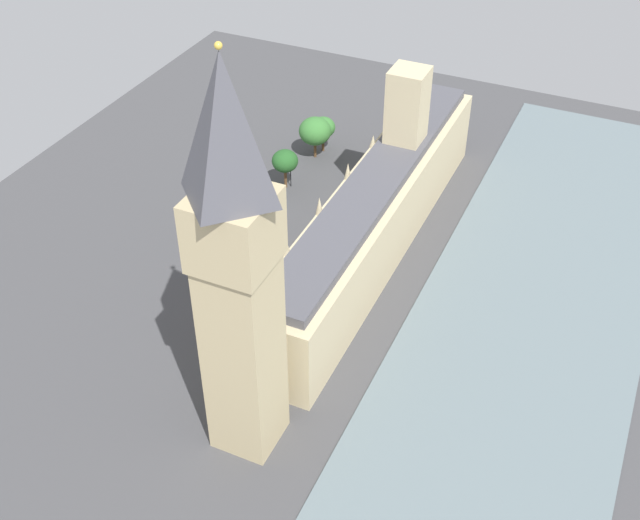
{
  "coord_description": "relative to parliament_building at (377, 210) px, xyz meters",
  "views": [
    {
      "loc": [
        -39.61,
        104.6,
        85.47
      ],
      "look_at": [
        1.0,
        15.66,
        8.12
      ],
      "focal_mm": 44.93,
      "sensor_mm": 36.0,
      "label": 1
    }
  ],
  "objects": [
    {
      "name": "car_silver_near_tower",
      "position": [
        12.0,
        -17.46,
        -7.05
      ],
      "size": [
        1.92,
        4.53,
        1.74
      ],
      "rotation": [
        0.0,
        0.0,
        0.04
      ],
      "color": "#B7B7BC",
      "rests_on": "ground"
    },
    {
      "name": "parliament_building",
      "position": [
        0.0,
        0.0,
        0.0
      ],
      "size": [
        11.16,
        75.6,
        28.21
      ],
      "color": "#CCBA8E",
      "rests_on": "ground"
    },
    {
      "name": "clock_tower",
      "position": [
        0.05,
        45.83,
        20.86
      ],
      "size": [
        8.95,
        8.95,
        55.67
      ],
      "color": "tan",
      "rests_on": "ground"
    },
    {
      "name": "plane_tree_opposite_hall",
      "position": [
        22.85,
        -10.68,
        -2.08
      ],
      "size": [
        5.05,
        5.05,
        8.05
      ],
      "color": "brown",
      "rests_on": "ground"
    },
    {
      "name": "pedestrian_far_end",
      "position": [
        7.98,
        -32.21,
        -7.21
      ],
      "size": [
        0.63,
        0.67,
        1.6
      ],
      "rotation": [
        0.0,
        0.0,
        2.53
      ],
      "color": "maroon",
      "rests_on": "ground"
    },
    {
      "name": "plane_tree_trailing",
      "position": [
        22.43,
        -23.41,
        -1.98
      ],
      "size": [
        6.56,
        6.56,
        8.76
      ],
      "color": "brown",
      "rests_on": "ground"
    },
    {
      "name": "ground_plane",
      "position": [
        1.99,
        1.11,
        -7.93
      ],
      "size": [
        145.6,
        145.6,
        0.0
      ],
      "primitive_type": "plane",
      "color": "#424244"
    },
    {
      "name": "river_thames",
      "position": [
        -28.88,
        1.11,
        -7.81
      ],
      "size": [
        35.04,
        131.04,
        0.25
      ],
      "primitive_type": "cube",
      "color": "slate",
      "rests_on": "ground"
    },
    {
      "name": "car_black_kerbside",
      "position": [
        13.61,
        26.29,
        -7.05
      ],
      "size": [
        1.94,
        4.11,
        1.74
      ],
      "rotation": [
        0.0,
        0.0,
        3.18
      ],
      "color": "black",
      "rests_on": "ground"
    },
    {
      "name": "plane_tree_by_river_gate",
      "position": [
        21.98,
        -26.34,
        -2.53
      ],
      "size": [
        4.98,
        4.98,
        7.56
      ],
      "color": "brown",
      "rests_on": "ground"
    },
    {
      "name": "street_lamp_corner",
      "position": [
        22.07,
        -11.39,
        -3.88
      ],
      "size": [
        0.56,
        0.56,
        5.73
      ],
      "color": "black",
      "rests_on": "ground"
    },
    {
      "name": "plane_tree_under_trees",
      "position": [
        22.5,
        7.78,
        -0.83
      ],
      "size": [
        4.78,
        4.78,
        9.22
      ],
      "color": "brown",
      "rests_on": "ground"
    },
    {
      "name": "double_decker_bus_midblock",
      "position": [
        13.04,
        16.36,
        -5.3
      ],
      "size": [
        2.79,
        10.54,
        4.75
      ],
      "rotation": [
        0.0,
        0.0,
        -0.02
      ],
      "color": "red",
      "rests_on": "ground"
    }
  ]
}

